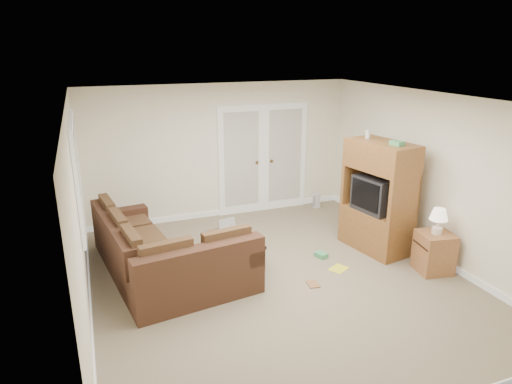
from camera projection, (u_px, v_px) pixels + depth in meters
name	position (u px, v px, depth m)	size (l,w,h in m)	color
floor	(278.00, 279.00, 6.42)	(5.50, 5.50, 0.00)	gray
ceiling	(281.00, 99.00, 5.64)	(5.00, 5.50, 0.02)	silver
wall_left	(78.00, 220.00, 5.19)	(0.02, 5.50, 2.50)	white
wall_right	(431.00, 177.00, 6.87)	(0.02, 5.50, 2.50)	white
wall_back	(220.00, 152.00, 8.48)	(5.00, 0.02, 2.50)	white
wall_front	(419.00, 298.00, 3.59)	(5.00, 0.02, 2.50)	white
baseboards	(278.00, 276.00, 6.40)	(5.00, 5.50, 0.10)	silver
french_doors	(263.00, 159.00, 8.80)	(1.80, 0.05, 2.13)	silver
window_left	(78.00, 172.00, 6.00)	(0.05, 1.92, 1.42)	silver
sectional_sofa	(160.00, 258.00, 6.34)	(2.09, 2.69, 0.80)	#44281A
coffee_table	(235.00, 249.00, 6.86)	(0.66, 1.04, 0.66)	black
tv_armoire	(378.00, 196.00, 7.13)	(0.78, 1.18, 1.88)	brown
side_cabinet	(434.00, 249.00, 6.55)	(0.53, 0.53, 0.96)	#9C6439
space_heater	(317.00, 201.00, 9.20)	(0.11, 0.10, 0.29)	silver
floor_magazine	(339.00, 269.00, 6.71)	(0.27, 0.21, 0.01)	yellow
floor_greenbox	(321.00, 255.00, 7.07)	(0.14, 0.18, 0.07)	#469B5F
floor_book	(308.00, 285.00, 6.25)	(0.15, 0.20, 0.02)	brown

